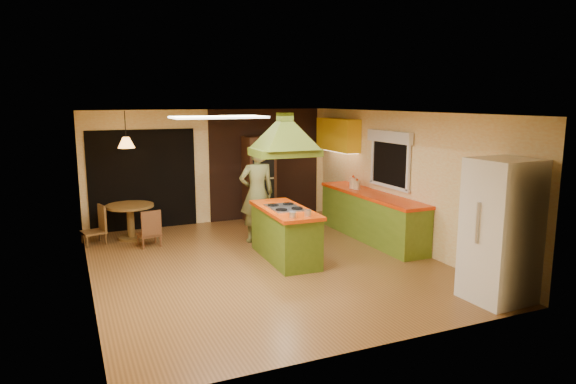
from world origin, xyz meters
name	(u,v)px	position (x,y,z in m)	size (l,w,h in m)	color
ground	(266,263)	(0.00, 0.00, 0.00)	(6.50, 6.50, 0.00)	brown
room_walls	(265,190)	(0.00, 0.00, 1.25)	(5.50, 6.50, 6.50)	#FFECB6
ceiling_plane	(264,113)	(0.00, 0.00, 2.50)	(6.50, 6.50, 0.00)	silver
brick_panel	(265,164)	(1.25, 3.23, 1.25)	(2.64, 0.03, 2.50)	#381E14
nook_opening	(143,180)	(-1.50, 3.23, 1.05)	(2.20, 0.03, 2.10)	black
right_counter	(371,216)	(2.45, 0.60, 0.46)	(0.62, 3.05, 0.92)	olive
upper_cabinets	(338,135)	(2.57, 2.20, 1.95)	(0.34, 1.40, 0.70)	yellow
window_right	(390,150)	(2.70, 0.40, 1.77)	(0.12, 1.35, 1.06)	black
fluor_panel	(219,117)	(-1.10, -1.20, 2.48)	(1.20, 0.60, 0.03)	white
kitchen_island	(285,233)	(0.39, 0.09, 0.45)	(0.79, 1.81, 0.91)	#536F1B
range_hood	(285,128)	(0.39, 0.09, 2.25)	(1.08, 0.80, 0.80)	#556B1A
man	(257,193)	(0.34, 1.33, 0.94)	(0.69, 0.45, 1.89)	brown
refrigerator	(501,231)	(2.33, -2.75, 0.98)	(0.80, 0.76, 1.95)	white
wall_oven	(259,179)	(0.99, 2.95, 0.95)	(0.64, 0.61, 1.91)	#3F2314
dining_table	(130,215)	(-1.88, 2.49, 0.48)	(0.91, 0.91, 0.69)	brown
chair_left	(93,225)	(-2.58, 2.39, 0.37)	(0.40, 0.40, 0.74)	brown
chair_near	(149,228)	(-1.63, 1.84, 0.35)	(0.39, 0.39, 0.70)	brown
pendant_lamp	(126,143)	(-1.88, 2.49, 1.90)	(0.32, 0.32, 0.21)	#FF9E3F
canister_large	(353,183)	(2.40, 1.22, 1.03)	(0.15, 0.15, 0.22)	#F9E7C8
canister_medium	(354,184)	(2.40, 1.18, 1.02)	(0.14, 0.14, 0.20)	#FFF2CD
canister_small	(357,185)	(2.40, 1.07, 1.01)	(0.13, 0.13, 0.18)	beige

